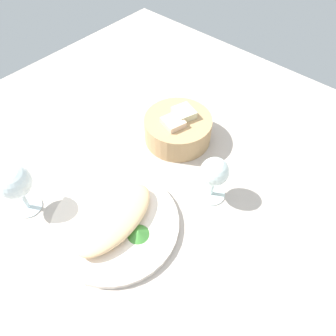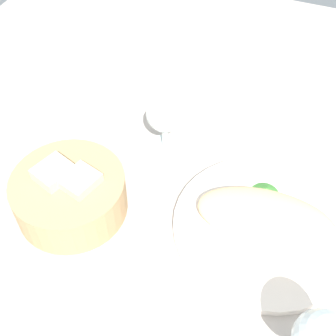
{
  "view_description": "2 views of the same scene",
  "coord_description": "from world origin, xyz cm",
  "px_view_note": "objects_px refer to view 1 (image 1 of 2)",
  "views": [
    {
      "loc": [
        -28.02,
        -29.93,
        63.55
      ],
      "look_at": [
        8.63,
        2.42,
        4.03
      ],
      "focal_mm": 34.92,
      "sensor_mm": 36.0,
      "label": 1
    },
    {
      "loc": [
        -9.3,
        43.68,
        58.75
      ],
      "look_at": [
        8.58,
        -1.44,
        3.17
      ],
      "focal_mm": 47.7,
      "sensor_mm": 36.0,
      "label": 2
    }
  ],
  "objects_px": {
    "plate": "(115,224)",
    "wine_glass_far": "(15,184)",
    "wine_glass_near": "(214,174)",
    "bread_basket": "(178,128)"
  },
  "relations": [
    {
      "from": "plate",
      "to": "wine_glass_near",
      "type": "xyz_separation_m",
      "value": [
        0.21,
        -0.11,
        0.07
      ]
    },
    {
      "from": "plate",
      "to": "wine_glass_far",
      "type": "height_order",
      "value": "wine_glass_far"
    },
    {
      "from": "plate",
      "to": "bread_basket",
      "type": "distance_m",
      "value": 0.31
    },
    {
      "from": "wine_glass_far",
      "to": "plate",
      "type": "bearing_deg",
      "value": -61.81
    },
    {
      "from": "bread_basket",
      "to": "wine_glass_far",
      "type": "distance_m",
      "value": 0.41
    },
    {
      "from": "bread_basket",
      "to": "wine_glass_near",
      "type": "relative_size",
      "value": 1.51
    },
    {
      "from": "plate",
      "to": "wine_glass_near",
      "type": "bearing_deg",
      "value": -27.28
    },
    {
      "from": "plate",
      "to": "wine_glass_far",
      "type": "distance_m",
      "value": 0.22
    },
    {
      "from": "plate",
      "to": "wine_glass_near",
      "type": "distance_m",
      "value": 0.24
    },
    {
      "from": "plate",
      "to": "wine_glass_far",
      "type": "relative_size",
      "value": 2.13
    }
  ]
}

